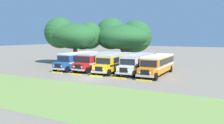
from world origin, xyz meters
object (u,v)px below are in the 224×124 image
(parked_bus_slot_0, at_px, (79,59))
(parked_bus_slot_4, at_px, (158,64))
(parked_bus_slot_2, at_px, (115,61))
(parked_bus_slot_1, at_px, (99,60))
(parked_bus_slot_3, at_px, (137,62))
(broad_shade_tree, at_px, (124,37))
(utility_pole, at_px, (77,45))
(secondary_tree, at_px, (74,35))

(parked_bus_slot_0, xyz_separation_m, parked_bus_slot_4, (14.26, -0.07, 0.00))
(parked_bus_slot_0, relative_size, parked_bus_slot_4, 1.00)
(parked_bus_slot_0, height_order, parked_bus_slot_2, same)
(parked_bus_slot_2, bearing_deg, parked_bus_slot_1, -104.57)
(parked_bus_slot_3, xyz_separation_m, parked_bus_slot_4, (3.44, -0.61, 0.00))
(parked_bus_slot_0, relative_size, broad_shade_tree, 0.94)
(parked_bus_slot_0, distance_m, utility_pole, 5.41)
(parked_bus_slot_1, xyz_separation_m, parked_bus_slot_3, (7.07, -0.07, 0.00))
(parked_bus_slot_0, bearing_deg, parked_bus_slot_4, 87.54)
(parked_bus_slot_2, bearing_deg, parked_bus_slot_3, 93.82)
(broad_shade_tree, bearing_deg, utility_pole, -132.05)
(parked_bus_slot_3, height_order, utility_pole, utility_pole)
(broad_shade_tree, bearing_deg, parked_bus_slot_2, -72.19)
(parked_bus_slot_2, relative_size, parked_bus_slot_4, 1.01)
(broad_shade_tree, bearing_deg, parked_bus_slot_3, -55.62)
(parked_bus_slot_3, distance_m, secondary_tree, 17.37)
(parked_bus_slot_1, relative_size, parked_bus_slot_3, 1.00)
(parked_bus_slot_0, xyz_separation_m, parked_bus_slot_2, (7.14, 0.00, 0.00))
(parked_bus_slot_1, relative_size, secondary_tree, 0.93)
(parked_bus_slot_3, bearing_deg, secondary_tree, -111.55)
(broad_shade_tree, bearing_deg, parked_bus_slot_1, -88.89)
(parked_bus_slot_2, distance_m, broad_shade_tree, 12.38)
(parked_bus_slot_0, bearing_deg, broad_shade_tree, 160.15)
(parked_bus_slot_4, distance_m, utility_pole, 17.94)
(parked_bus_slot_3, bearing_deg, parked_bus_slot_1, -93.86)
(parked_bus_slot_1, bearing_deg, broad_shade_tree, -177.08)
(utility_pole, bearing_deg, parked_bus_slot_0, -50.51)
(parked_bus_slot_0, xyz_separation_m, broad_shade_tree, (3.55, 11.17, 3.99))
(parked_bus_slot_0, bearing_deg, parked_bus_slot_3, 90.66)
(parked_bus_slot_1, relative_size, parked_bus_slot_4, 1.00)
(secondary_tree, bearing_deg, parked_bus_slot_4, -16.83)
(parked_bus_slot_1, bearing_deg, utility_pole, -112.95)
(parked_bus_slot_2, xyz_separation_m, parked_bus_slot_3, (3.69, 0.54, 0.00))
(parked_bus_slot_4, height_order, utility_pole, utility_pole)
(parked_bus_slot_2, xyz_separation_m, secondary_tree, (-12.32, 5.81, 4.21))
(parked_bus_slot_0, distance_m, parked_bus_slot_2, 7.14)
(parked_bus_slot_2, bearing_deg, broad_shade_tree, -166.63)
(parked_bus_slot_1, bearing_deg, parked_bus_slot_2, 81.69)
(broad_shade_tree, height_order, utility_pole, broad_shade_tree)
(parked_bus_slot_0, height_order, broad_shade_tree, broad_shade_tree)
(parked_bus_slot_1, relative_size, utility_pole, 1.50)
(parked_bus_slot_2, bearing_deg, parked_bus_slot_0, -94.41)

